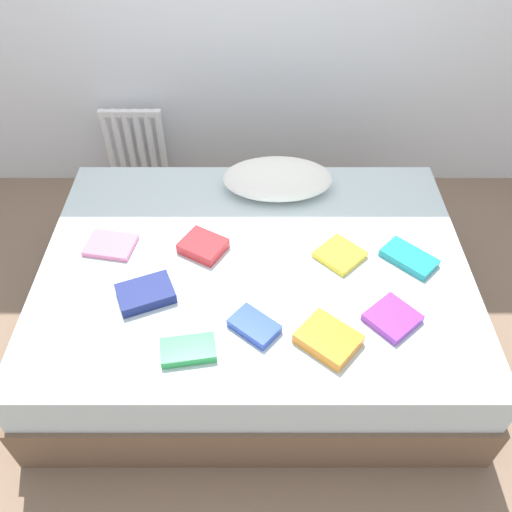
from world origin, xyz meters
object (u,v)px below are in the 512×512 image
object	(u,v)px
textbook_purple	(394,318)
textbook_red	(205,246)
textbook_orange	(330,339)
radiator	(137,145)
textbook_navy	(147,293)
textbook_pink	(112,245)
textbook_yellow	(341,255)
bed	(256,296)
textbook_blue	(255,326)
pillow	(279,179)
textbook_teal	(411,259)
textbook_green	(189,350)

from	to	relation	value
textbook_purple	textbook_red	xyz separation A→B (m)	(-0.81, 0.42, 0.01)
textbook_orange	textbook_red	world-z (taller)	textbook_red
radiator	textbook_navy	world-z (taller)	radiator
textbook_pink	textbook_yellow	size ratio (longest dim) A/B	1.19
textbook_orange	radiator	bearing A→B (deg)	163.09
bed	textbook_blue	size ratio (longest dim) A/B	10.36
textbook_navy	textbook_purple	bearing A→B (deg)	-29.31
textbook_yellow	textbook_red	xyz separation A→B (m)	(-0.64, 0.05, 0.01)
pillow	bed	bearing A→B (deg)	-102.84
textbook_orange	textbook_red	distance (m)	0.75
textbook_blue	textbook_navy	world-z (taller)	textbook_navy
textbook_blue	textbook_teal	distance (m)	0.81
pillow	textbook_red	distance (m)	0.58
textbook_yellow	textbook_orange	size ratio (longest dim) A/B	0.83
radiator	textbook_purple	size ratio (longest dim) A/B	2.69
textbook_teal	textbook_green	bearing A→B (deg)	-108.52
pillow	textbook_teal	size ratio (longest dim) A/B	2.38
bed	textbook_orange	bearing A→B (deg)	-57.32
textbook_blue	textbook_yellow	world-z (taller)	textbook_blue
pillow	textbook_orange	bearing A→B (deg)	-79.97
textbook_blue	textbook_purple	xyz separation A→B (m)	(0.57, 0.04, -0.00)
textbook_navy	textbook_orange	size ratio (longest dim) A/B	1.04
textbook_blue	textbook_red	xyz separation A→B (m)	(-0.24, 0.46, 0.01)
textbook_purple	textbook_navy	xyz separation A→B (m)	(-1.04, 0.13, 0.01)
textbook_teal	textbook_red	bearing A→B (deg)	-140.48
textbook_green	textbook_purple	bearing A→B (deg)	2.01
radiator	textbook_green	bearing A→B (deg)	-73.24
textbook_teal	pillow	bearing A→B (deg)	-177.87
radiator	textbook_purple	bearing A→B (deg)	-49.07
pillow	textbook_red	xyz separation A→B (m)	(-0.36, -0.45, -0.05)
textbook_yellow	textbook_pink	bearing A→B (deg)	131.74
textbook_yellow	textbook_navy	bearing A→B (deg)	151.17
radiator	textbook_blue	size ratio (longest dim) A/B	2.61
textbook_purple	textbook_red	distance (m)	0.91
textbook_pink	bed	bearing A→B (deg)	2.76
radiator	textbook_red	bearing A→B (deg)	-64.80
textbook_yellow	bed	bearing A→B (deg)	138.73
textbook_green	textbook_red	bearing A→B (deg)	79.36
textbook_blue	textbook_pink	world-z (taller)	textbook_blue
radiator	textbook_blue	xyz separation A→B (m)	(0.77, -1.59, 0.19)
radiator	textbook_yellow	bearing A→B (deg)	-45.23
textbook_pink	textbook_yellow	bearing A→B (deg)	6.79
pillow	textbook_pink	size ratio (longest dim) A/B	2.59
bed	textbook_pink	size ratio (longest dim) A/B	9.04
radiator	textbook_yellow	distance (m)	1.67
pillow	textbook_pink	xyz separation A→B (m)	(-0.80, -0.43, -0.06)
radiator	textbook_purple	distance (m)	2.06
bed	textbook_pink	world-z (taller)	textbook_pink
radiator	textbook_green	distance (m)	1.79
textbook_purple	textbook_red	bearing A→B (deg)	111.55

